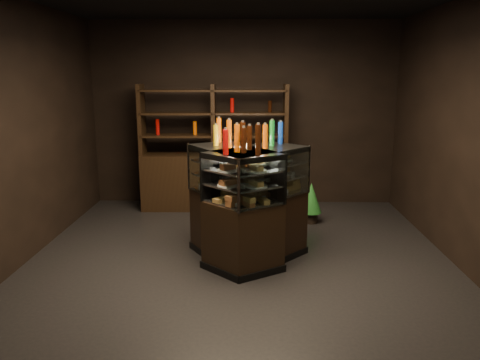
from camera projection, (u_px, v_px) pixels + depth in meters
name	position (u px, v px, depth m)	size (l,w,h in m)	color
ground	(240.00, 257.00, 5.64)	(5.00, 5.00, 0.00)	black
room_shell	(240.00, 94.00, 5.20)	(5.02, 5.02, 3.01)	black
display_case	(245.00, 223.00, 5.46)	(1.49, 1.37, 1.34)	black
food_display	(246.00, 176.00, 5.33)	(1.09, 1.05, 0.42)	#BA7943
bottles_top	(246.00, 136.00, 5.23)	(0.92, 0.91, 0.30)	#0F38B2
potted_conifer	(311.00, 197.00, 6.85)	(0.32, 0.32, 0.68)	black
back_shelving	(214.00, 172.00, 7.51)	(2.33, 0.48, 2.00)	black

